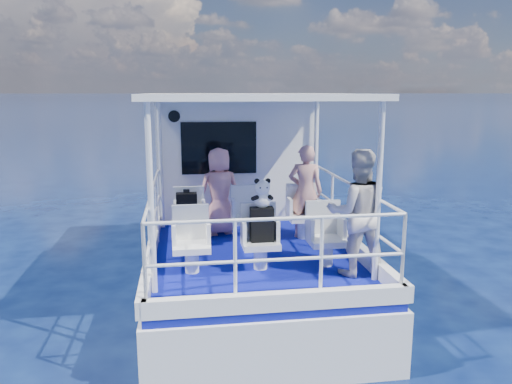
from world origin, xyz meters
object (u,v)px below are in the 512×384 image
backpack_center (262,224)px  passenger_stbd_aft (358,213)px  passenger_port_fwd (219,191)px  panda (262,193)px

backpack_center → passenger_stbd_aft: bearing=-17.4°
passenger_port_fwd → backpack_center: bearing=90.9°
passenger_stbd_aft → panda: passenger_stbd_aft is taller
passenger_port_fwd → panda: 1.80m
backpack_center → panda: panda is taller
passenger_port_fwd → panda: (0.43, -1.72, 0.31)m
passenger_stbd_aft → backpack_center: size_ratio=3.59×
passenger_port_fwd → backpack_center: 1.79m
passenger_port_fwd → panda: bearing=91.3°
backpack_center → passenger_port_fwd: bearing=103.6°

